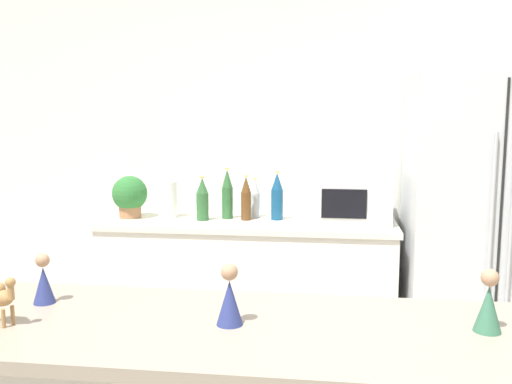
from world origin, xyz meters
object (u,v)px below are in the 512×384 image
(back_bottle_0, at_px, (277,197))
(wise_man_figurine_blue, at_px, (230,299))
(back_bottle_3, at_px, (246,199))
(back_bottle_2, at_px, (227,195))
(potted_plant, at_px, (130,195))
(wise_man_figurine_crimson, at_px, (44,282))
(paper_towel_roll, at_px, (168,199))
(wise_man_figurine_purple, at_px, (488,305))
(camel_figurine, at_px, (0,296))
(microwave, at_px, (350,199))
(back_bottle_1, at_px, (255,199))
(refrigerator, at_px, (482,229))
(back_bottle_4, at_px, (202,199))

(back_bottle_0, height_order, wise_man_figurine_blue, back_bottle_0)
(back_bottle_3, xyz_separation_m, wise_man_figurine_blue, (0.26, -2.06, 0.05))
(back_bottle_2, bearing_deg, potted_plant, -175.48)
(wise_man_figurine_blue, relative_size, wise_man_figurine_crimson, 1.11)
(paper_towel_roll, relative_size, wise_man_figurine_crimson, 1.56)
(paper_towel_roll, relative_size, wise_man_figurine_purple, 1.42)
(back_bottle_3, distance_m, camel_figurine, 2.17)
(potted_plant, bearing_deg, microwave, 1.87)
(back_bottle_2, xyz_separation_m, wise_man_figurine_purple, (1.06, -2.06, 0.03))
(back_bottle_1, relative_size, wise_man_figurine_crimson, 1.69)
(back_bottle_3, relative_size, wise_man_figurine_purple, 1.71)
(wise_man_figurine_purple, bearing_deg, back_bottle_3, 114.67)
(refrigerator, xyz_separation_m, back_bottle_0, (-1.22, 0.09, 0.15))
(refrigerator, distance_m, microwave, 0.79)
(camel_figurine, xyz_separation_m, wise_man_figurine_crimson, (0.03, 0.18, -0.01))
(back_bottle_4, height_order, wise_man_figurine_crimson, back_bottle_4)
(paper_towel_roll, xyz_separation_m, back_bottle_1, (0.56, 0.08, 0.00))
(refrigerator, distance_m, back_bottle_2, 1.55)
(back_bottle_0, distance_m, wise_man_figurine_crimson, 2.07)
(back_bottle_3, height_order, camel_figurine, back_bottle_3)
(back_bottle_3, xyz_separation_m, back_bottle_4, (-0.27, -0.04, -0.00))
(potted_plant, relative_size, back_bottle_3, 0.95)
(back_bottle_2, bearing_deg, back_bottle_4, -151.91)
(paper_towel_roll, xyz_separation_m, wise_man_figurine_crimson, (0.20, -1.99, 0.06))
(back_bottle_4, bearing_deg, camel_figurine, -91.83)
(back_bottle_3, relative_size, wise_man_figurine_crimson, 1.88)
(back_bottle_2, xyz_separation_m, wise_man_figurine_blue, (0.39, -2.10, 0.03))
(back_bottle_1, bearing_deg, camel_figurine, -99.70)
(back_bottle_0, bearing_deg, wise_man_figurine_blue, -88.04)
(microwave, height_order, back_bottle_2, back_bottle_2)
(paper_towel_roll, relative_size, back_bottle_0, 0.77)
(wise_man_figurine_crimson, height_order, wise_man_figurine_purple, wise_man_figurine_purple)
(back_bottle_2, xyz_separation_m, back_bottle_4, (-0.14, -0.08, -0.02))
(paper_towel_roll, relative_size, back_bottle_3, 0.83)
(paper_towel_roll, bearing_deg, camel_figurine, -85.40)
(microwave, height_order, camel_figurine, microwave)
(potted_plant, height_order, wise_man_figurine_purple, wise_man_figurine_purple)
(back_bottle_0, xyz_separation_m, back_bottle_1, (-0.15, 0.06, -0.03))
(paper_towel_roll, bearing_deg, back_bottle_0, 1.29)
(back_bottle_1, bearing_deg, back_bottle_3, -114.17)
(microwave, bearing_deg, wise_man_figurine_blue, -100.39)
(paper_towel_roll, bearing_deg, back_bottle_3, -2.65)
(wise_man_figurine_crimson, bearing_deg, camel_figurine, -98.92)
(potted_plant, distance_m, back_bottle_4, 0.48)
(camel_figurine, bearing_deg, back_bottle_2, 84.45)
(wise_man_figurine_blue, bearing_deg, paper_towel_roll, 110.40)
(back_bottle_3, relative_size, camel_figurine, 2.09)
(potted_plant, distance_m, wise_man_figurine_purple, 2.62)
(microwave, xyz_separation_m, back_bottle_2, (-0.77, 0.00, 0.01))
(microwave, relative_size, back_bottle_3, 1.70)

